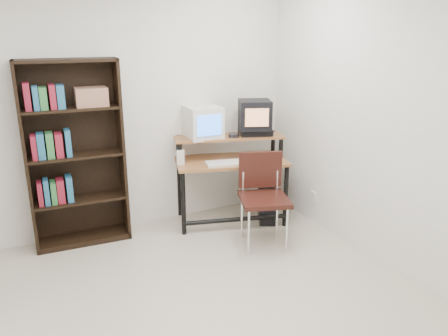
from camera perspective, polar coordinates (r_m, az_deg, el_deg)
name	(u,v)px	position (r m, az deg, el deg)	size (l,w,h in m)	color
floor	(194,328)	(3.48, -3.96, -20.15)	(4.00, 4.00, 0.01)	beige
back_wall	(116,112)	(4.74, -13.96, 7.05)	(4.00, 0.01, 2.60)	silver
right_wall	(406,131)	(4.06, 22.63, 4.52)	(0.01, 4.00, 2.60)	silver
computer_desk	(230,163)	(4.93, 0.84, 0.67)	(1.35, 0.93, 0.98)	#975E31
crt_monitor	(203,122)	(4.87, -2.75, 5.98)	(0.39, 0.40, 0.35)	silver
vcr	(255,132)	(5.02, 4.09, 4.70)	(0.36, 0.26, 0.08)	black
crt_tv	(255,115)	(4.96, 4.04, 6.96)	(0.45, 0.44, 0.33)	black
cd_spindle	(234,136)	(4.88, 1.27, 4.20)	(0.12, 0.12, 0.05)	#26262B
keyboard	(228,163)	(4.75, 0.48, 0.60)	(0.47, 0.21, 0.04)	silver
mousepad	(260,162)	(4.85, 4.73, 0.74)	(0.22, 0.18, 0.01)	black
mouse	(262,161)	(4.83, 4.92, 0.90)	(0.10, 0.06, 0.03)	white
desk_speaker	(181,158)	(4.73, -5.66, 1.30)	(0.08, 0.07, 0.17)	silver
pc_tower	(267,202)	(5.13, 5.70, -4.41)	(0.20, 0.45, 0.42)	black
school_chair	(263,189)	(4.44, 5.06, -2.78)	(0.60, 0.60, 0.94)	black
bookshelf	(75,153)	(4.59, -18.92, 1.90)	(0.95, 0.37, 1.87)	black
wall_outlet	(313,197)	(5.12, 11.55, -3.68)	(0.02, 0.08, 0.12)	beige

